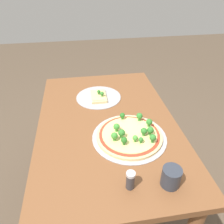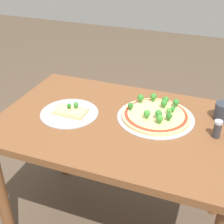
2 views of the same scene
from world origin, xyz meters
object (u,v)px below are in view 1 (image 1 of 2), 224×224
object	(u,v)px
pizza_tray_whole	(130,135)
condiment_shaker	(130,180)
drinking_cup	(171,177)
dining_table	(107,136)
pizza_tray_slice	(99,97)

from	to	relation	value
pizza_tray_whole	condiment_shaker	world-z (taller)	condiment_shaker
pizza_tray_whole	condiment_shaker	xyz separation A→B (m)	(0.29, -0.07, 0.03)
drinking_cup	condiment_shaker	size ratio (longest dim) A/B	1.03
drinking_cup	dining_table	bearing A→B (deg)	-157.14
pizza_tray_whole	pizza_tray_slice	distance (m)	0.42
condiment_shaker	pizza_tray_whole	bearing A→B (deg)	167.23
dining_table	condiment_shaker	size ratio (longest dim) A/B	13.95
pizza_tray_whole	pizza_tray_slice	world-z (taller)	pizza_tray_whole
drinking_cup	condiment_shaker	world-z (taller)	drinking_cup
pizza_tray_slice	drinking_cup	xyz separation A→B (m)	(0.71, 0.21, 0.03)
pizza_tray_whole	drinking_cup	distance (m)	0.31
dining_table	condiment_shaker	distance (m)	0.47
dining_table	pizza_tray_whole	distance (m)	0.22
dining_table	pizza_tray_whole	bearing A→B (deg)	31.89
dining_table	drinking_cup	world-z (taller)	drinking_cup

